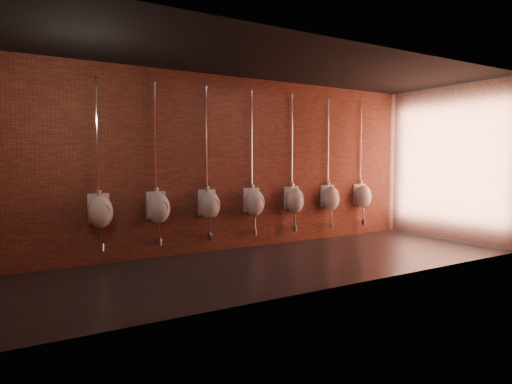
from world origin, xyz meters
TOP-DOWN VIEW (x-y plane):
  - ground at (0.00, 0.00)m, footprint 8.50×8.50m
  - room_shell at (0.00, 0.00)m, footprint 8.54×3.04m
  - urinal_0 at (-2.54, 1.36)m, footprint 0.42×0.37m
  - urinal_1 at (-1.59, 1.36)m, footprint 0.42×0.37m
  - urinal_2 at (-0.65, 1.36)m, footprint 0.42×0.37m
  - urinal_3 at (0.29, 1.36)m, footprint 0.42×0.37m
  - urinal_4 at (1.24, 1.36)m, footprint 0.42×0.37m
  - urinal_5 at (2.18, 1.36)m, footprint 0.42×0.37m
  - urinal_6 at (3.13, 1.36)m, footprint 0.42×0.37m

SIDE VIEW (x-z plane):
  - ground at x=0.00m, z-range 0.00..0.00m
  - urinal_0 at x=-2.54m, z-range -0.48..2.23m
  - urinal_1 at x=-1.59m, z-range -0.48..2.23m
  - urinal_2 at x=-0.65m, z-range -0.48..2.23m
  - urinal_3 at x=0.29m, z-range -0.48..2.23m
  - urinal_4 at x=1.24m, z-range -0.48..2.23m
  - urinal_5 at x=2.18m, z-range -0.48..2.23m
  - urinal_6 at x=3.13m, z-range -0.48..2.23m
  - room_shell at x=0.00m, z-range 0.40..3.62m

